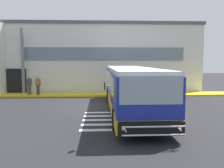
{
  "coord_description": "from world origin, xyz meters",
  "views": [
    {
      "loc": [
        0.81,
        -16.18,
        3.07
      ],
      "look_at": [
        1.55,
        -0.02,
        1.5
      ],
      "focal_mm": 37.19,
      "sensor_mm": 36.0,
      "label": 1
    }
  ],
  "objects": [
    {
      "name": "bus_main_foreground",
      "position": [
        2.58,
        -2.04,
        1.34
      ],
      "size": [
        3.03,
        12.29,
        2.7
      ],
      "color": "navy",
      "rests_on": "ground"
    },
    {
      "name": "boarding_curb",
      "position": [
        0.0,
        4.8,
        0.07
      ],
      "size": [
        25.39,
        2.0,
        0.15
      ],
      "primitive_type": "cube",
      "color": "yellow",
      "rests_on": "ground"
    },
    {
      "name": "passenger_near_column",
      "position": [
        -5.58,
        4.47,
        1.11
      ],
      "size": [
        0.5,
        0.52,
        1.68
      ],
      "color": "#4C4233",
      "rests_on": "boarding_curb"
    },
    {
      "name": "bay_paint_stripes",
      "position": [
        2.0,
        -4.2,
        0.0
      ],
      "size": [
        4.4,
        3.96,
        0.01
      ],
      "color": "silver",
      "rests_on": "ground"
    },
    {
      "name": "entry_support_column",
      "position": [
        -6.36,
        5.4,
        3.13
      ],
      "size": [
        0.28,
        0.28,
        5.97
      ],
      "primitive_type": "cylinder",
      "color": "slate",
      "rests_on": "boarding_curb"
    },
    {
      "name": "terminal_building",
      "position": [
        -0.69,
        11.62,
        3.44
      ],
      "size": [
        23.19,
        13.8,
        6.9
      ],
      "color": "silver",
      "rests_on": "ground"
    },
    {
      "name": "safety_bollard_yellow",
      "position": [
        2.34,
        3.6,
        0.45
      ],
      "size": [
        0.18,
        0.18,
        0.9
      ],
      "primitive_type": "cylinder",
      "color": "yellow",
      "rests_on": "ground"
    },
    {
      "name": "ground_plane",
      "position": [
        0.0,
        0.0,
        -0.01
      ],
      "size": [
        80.0,
        90.0,
        0.02
      ],
      "primitive_type": "cube",
      "color": "#232326",
      "rests_on": "ground"
    },
    {
      "name": "passenger_by_doorway",
      "position": [
        -4.77,
        4.35,
        1.08
      ],
      "size": [
        0.54,
        0.36,
        1.68
      ],
      "color": "#4C4233",
      "rests_on": "boarding_curb"
    }
  ]
}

